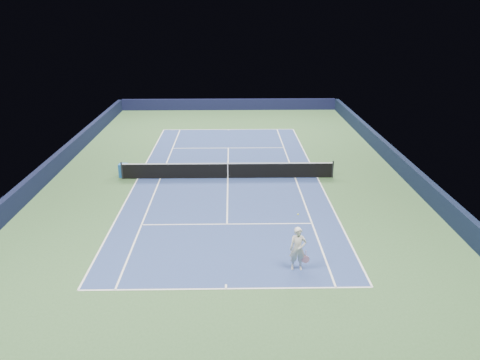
{
  "coord_description": "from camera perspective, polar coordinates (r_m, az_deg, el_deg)",
  "views": [
    {
      "loc": [
        0.25,
        -26.75,
        9.91
      ],
      "look_at": [
        0.69,
        -3.0,
        1.0
      ],
      "focal_mm": 35.0,
      "sensor_mm": 36.0,
      "label": 1
    }
  ],
  "objects": [
    {
      "name": "service_line_far",
      "position": [
        34.6,
        -1.43,
        3.93
      ],
      "size": [
        8.23,
        0.08,
        0.0
      ],
      "primitive_type": "cube",
      "color": "white",
      "rests_on": "ground"
    },
    {
      "name": "baseline_far",
      "position": [
        39.89,
        -1.4,
        6.18
      ],
      "size": [
        10.97,
        0.08,
        0.0
      ],
      "primitive_type": "cube",
      "color": "white",
      "rests_on": "ground"
    },
    {
      "name": "tennis_player",
      "position": [
        18.74,
        7.07,
        -8.33
      ],
      "size": [
        0.82,
        1.26,
        1.97
      ],
      "color": "silver",
      "rests_on": "ground"
    },
    {
      "name": "sideline_singles_right",
      "position": [
        28.79,
        6.72,
        0.3
      ],
      "size": [
        0.08,
        23.77,
        0.0
      ],
      "primitive_type": "cube",
      "color": "white",
      "rests_on": "ground"
    },
    {
      "name": "center_mark_far",
      "position": [
        39.74,
        -1.4,
        6.13
      ],
      "size": [
        0.08,
        0.3,
        0.0
      ],
      "primitive_type": "cube",
      "color": "white",
      "rests_on": "ground"
    },
    {
      "name": "sideline_doubles_right",
      "position": [
        29.0,
        9.41,
        0.31
      ],
      "size": [
        0.08,
        23.77,
        0.0
      ],
      "primitive_type": "cube",
      "color": "white",
      "rests_on": "ground"
    },
    {
      "name": "sideline_singles_left",
      "position": [
        28.86,
        -9.69,
        0.19
      ],
      "size": [
        0.08,
        23.77,
        0.0
      ],
      "primitive_type": "cube",
      "color": "white",
      "rests_on": "ground"
    },
    {
      "name": "court_surface",
      "position": [
        28.53,
        -1.5,
        0.23
      ],
      "size": [
        10.97,
        23.77,
        0.01
      ],
      "primitive_type": "cube",
      "color": "navy",
      "rests_on": "ground"
    },
    {
      "name": "service_line_near",
      "position": [
        22.63,
        -1.59,
        -5.39
      ],
      "size": [
        8.23,
        0.08,
        0.0
      ],
      "primitive_type": "cube",
      "color": "white",
      "rests_on": "ground"
    },
    {
      "name": "wall_right",
      "position": [
        30.25,
        19.47,
        1.32
      ],
      "size": [
        0.35,
        40.0,
        1.1
      ],
      "primitive_type": "cube",
      "color": "black",
      "rests_on": "ground"
    },
    {
      "name": "ground",
      "position": [
        28.53,
        -1.5,
        0.23
      ],
      "size": [
        40.0,
        40.0,
        0.0
      ],
      "primitive_type": "plane",
      "color": "#32542E",
      "rests_on": "ground"
    },
    {
      "name": "center_service_line",
      "position": [
        28.53,
        -1.5,
        0.24
      ],
      "size": [
        0.08,
        12.8,
        0.0
      ],
      "primitive_type": "cube",
      "color": "white",
      "rests_on": "ground"
    },
    {
      "name": "sideline_doubles_left",
      "position": [
        29.1,
        -12.36,
        0.17
      ],
      "size": [
        0.08,
        23.77,
        0.0
      ],
      "primitive_type": "cube",
      "color": "white",
      "rests_on": "ground"
    },
    {
      "name": "wall_left",
      "position": [
        30.43,
        -22.35,
        1.05
      ],
      "size": [
        0.35,
        40.0,
        1.1
      ],
      "primitive_type": "cube",
      "color": "black",
      "rests_on": "ground"
    },
    {
      "name": "center_mark_near",
      "position": [
        17.99,
        -1.72,
        -12.85
      ],
      "size": [
        0.08,
        0.3,
        0.0
      ],
      "primitive_type": "cube",
      "color": "white",
      "rests_on": "ground"
    },
    {
      "name": "baseline_near",
      "position": [
        17.86,
        -1.72,
        -13.11
      ],
      "size": [
        10.97,
        0.08,
        0.0
      ],
      "primitive_type": "cube",
      "color": "white",
      "rests_on": "ground"
    },
    {
      "name": "tennis_net",
      "position": [
        28.36,
        -1.5,
        1.18
      ],
      "size": [
        12.9,
        0.1,
        1.07
      ],
      "color": "black",
      "rests_on": "ground"
    },
    {
      "name": "wall_far",
      "position": [
        47.51,
        -1.36,
        9.19
      ],
      "size": [
        22.0,
        0.35,
        1.1
      ],
      "primitive_type": "cube",
      "color": "black",
      "rests_on": "ground"
    },
    {
      "name": "sponsor_cube",
      "position": [
        29.52,
        -14.01,
        1.16
      ],
      "size": [
        0.58,
        0.49,
        0.83
      ],
      "color": "#1D5BB2",
      "rests_on": "ground"
    }
  ]
}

